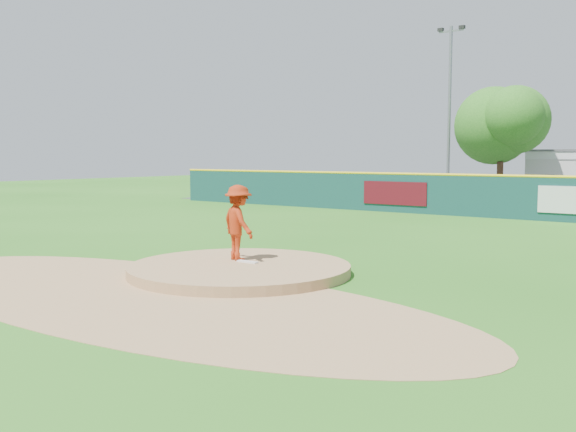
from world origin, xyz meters
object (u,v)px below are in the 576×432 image
Objects in this scene: pitcher at (238,223)px; light_pole_left at (449,106)px; playground_slide at (307,188)px; van at (527,199)px; deciduous_tree at (501,127)px.

light_pole_left reaches higher than pitcher.
pitcher is at bearing -78.18° from light_pole_left.
light_pole_left is (9.01, 2.74, 5.36)m from playground_slide.
light_pole_left is (-6.66, 5.67, 5.29)m from van.
deciduous_tree reaches higher than pitcher.
light_pole_left is at bearing 34.80° from van.
playground_slide is (-14.56, 23.78, -0.52)m from pitcher.
van is 15.94m from playground_slide.
light_pole_left reaches higher than playground_slide.
van is (1.11, 20.85, -0.46)m from pitcher.
deciduous_tree is 4.72m from light_pole_left.
light_pole_left is at bearing -56.49° from pitcher.
pitcher is 0.78× the size of playground_slide.
deciduous_tree reaches higher than van.
playground_slide is 10.84m from light_pole_left.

